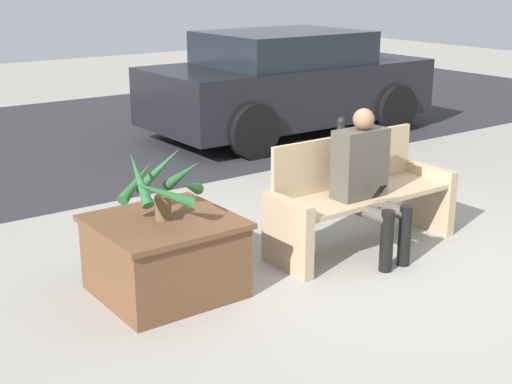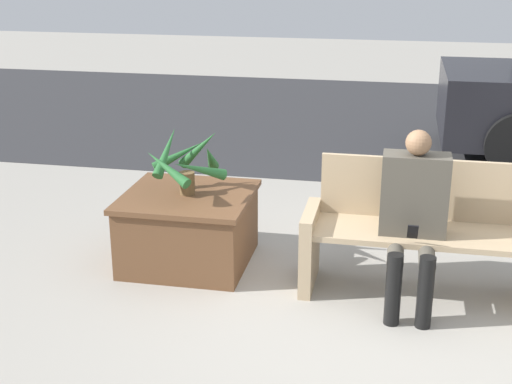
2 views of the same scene
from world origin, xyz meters
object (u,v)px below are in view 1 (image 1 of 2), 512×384
at_px(person_seated, 367,176).
at_px(planter_box, 165,254).
at_px(potted_plant, 162,184).
at_px(parked_car, 287,83).
at_px(bollard_post, 340,142).
at_px(bench, 359,196).

distance_m(person_seated, planter_box, 1.75).
bearing_deg(person_seated, potted_plant, 168.91).
height_order(person_seated, planter_box, person_seated).
relative_size(parked_car, bollard_post, 6.41).
bearing_deg(planter_box, bollard_post, 27.85).
bearing_deg(person_seated, bench, 60.09).
xyz_separation_m(bench, potted_plant, (-1.78, 0.14, 0.39)).
height_order(planter_box, parked_car, parked_car).
bearing_deg(parked_car, bollard_post, -110.86).
distance_m(bench, parked_car, 4.44).
bearing_deg(bollard_post, planter_box, -152.15).
relative_size(bench, person_seated, 1.42).
distance_m(planter_box, potted_plant, 0.52).
bearing_deg(parked_car, potted_plant, -137.82).
xyz_separation_m(planter_box, bollard_post, (3.32, 1.75, 0.03)).
xyz_separation_m(bench, bollard_post, (1.53, 1.89, -0.10)).
height_order(bench, planter_box, bench).
height_order(person_seated, potted_plant, person_seated).
distance_m(potted_plant, parked_car, 5.47).
bearing_deg(potted_plant, planter_box, -108.29).
bearing_deg(bench, potted_plant, 175.47).
height_order(bench, person_seated, person_seated).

